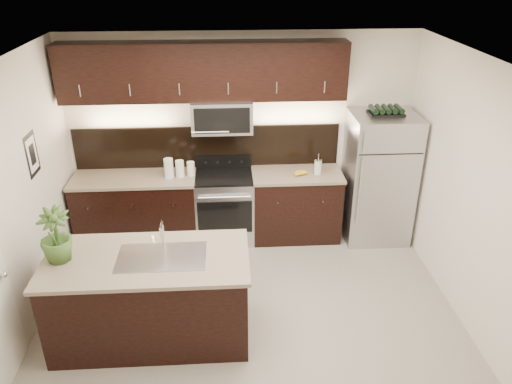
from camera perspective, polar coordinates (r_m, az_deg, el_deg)
ground at (r=5.57m, az=-0.68°, el=-14.09°), size 4.50×4.50×0.00m
room_walls at (r=4.61m, az=-2.14°, el=1.81°), size 4.52×4.02×2.71m
counter_run at (r=6.71m, az=-5.34°, el=-1.71°), size 3.51×0.65×0.94m
upper_fixtures at (r=6.25m, az=-5.71°, el=12.58°), size 3.49×0.40×1.66m
island at (r=5.17m, az=-11.96°, el=-11.67°), size 1.96×0.96×0.94m
sink_faucet at (r=4.88m, az=-10.71°, el=-7.10°), size 0.84×0.50×0.28m
refrigerator at (r=6.77m, az=13.78°, el=1.60°), size 0.83×0.75×1.73m
wine_rack at (r=6.46m, az=14.64°, el=8.97°), size 0.43×0.26×0.10m
plant at (r=4.98m, az=-21.94°, el=-4.60°), size 0.32×0.32×0.54m
canisters at (r=6.46m, az=-8.99°, el=2.67°), size 0.38×0.17×0.26m
french_press at (r=6.52m, az=7.09°, el=2.92°), size 0.10×0.10×0.28m
bananas at (r=6.48m, az=4.64°, el=2.15°), size 0.22×0.20×0.06m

